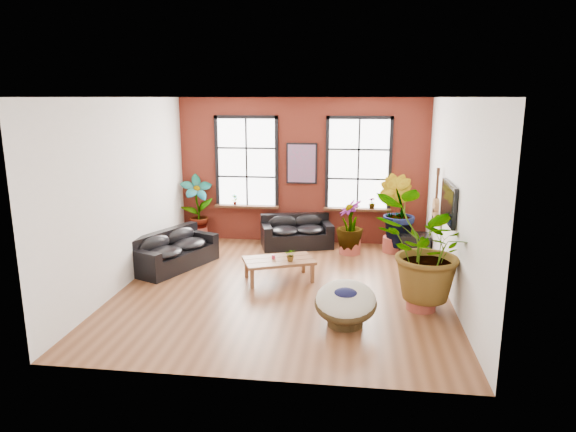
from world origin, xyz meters
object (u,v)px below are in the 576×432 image
papasan_chair (346,303)px  sofa_left (173,251)px  sofa_back (296,232)px  coffee_table (279,262)px

papasan_chair → sofa_left: bearing=148.8°
sofa_back → coffee_table: 2.37m
coffee_table → sofa_back: bearing=66.2°
sofa_left → papasan_chair: size_ratio=2.02×
coffee_table → papasan_chair: size_ratio=1.48×
sofa_left → papasan_chair: sofa_left is taller
coffee_table → papasan_chair: papasan_chair is taller
sofa_back → sofa_left: (-2.40, -1.85, 0.00)m
sofa_back → sofa_left: sofa_back is taller
coffee_table → papasan_chair: 2.31m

